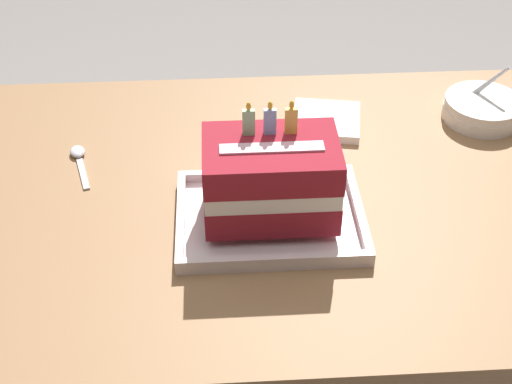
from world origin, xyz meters
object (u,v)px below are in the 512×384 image
object	(u,v)px
birthday_cake	(271,178)
napkin_pile	(326,121)
foil_tray	(270,218)
bowl_stack	(482,109)
serving_spoon_by_bowls	(79,156)

from	to	relation	value
birthday_cake	napkin_pile	xyz separation A→B (m)	(0.12, 0.26, -0.08)
foil_tray	bowl_stack	bearing A→B (deg)	32.98
foil_tray	serving_spoon_by_bowls	size ratio (longest dim) A/B	2.35
birthday_cake	napkin_pile	world-z (taller)	birthday_cake
serving_spoon_by_bowls	bowl_stack	bearing A→B (deg)	6.47
foil_tray	napkin_pile	world-z (taller)	foil_tray
foil_tray	birthday_cake	distance (m)	0.08
serving_spoon_by_bowls	napkin_pile	size ratio (longest dim) A/B	0.87
foil_tray	bowl_stack	size ratio (longest dim) A/B	2.00
foil_tray	bowl_stack	xyz separation A→B (m)	(0.41, 0.26, 0.01)
bowl_stack	serving_spoon_by_bowls	xyz separation A→B (m)	(-0.72, -0.08, -0.01)
birthday_cake	napkin_pile	distance (m)	0.30
serving_spoon_by_bowls	napkin_pile	world-z (taller)	napkin_pile
bowl_stack	napkin_pile	bearing A→B (deg)	-179.37
serving_spoon_by_bowls	birthday_cake	bearing A→B (deg)	-30.29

